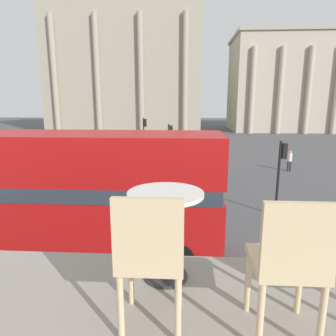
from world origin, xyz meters
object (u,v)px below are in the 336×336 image
at_px(cafe_chair_0, 150,255).
at_px(plaza_building_left, 128,69).
at_px(car_navy, 184,168).
at_px(traffic_light_far, 144,133).
at_px(pedestrian_grey, 63,154).
at_px(traffic_light_mid, 170,141).
at_px(traffic_light_near, 281,167).
at_px(cafe_dining_table, 166,216).
at_px(plaza_building_right, 294,84).
at_px(double_decker_bus, 63,189).
at_px(cafe_chair_1, 289,261).
at_px(pedestrian_blue, 117,143).
at_px(pedestrian_olive, 178,140).
at_px(pedestrian_white, 290,159).

height_order(cafe_chair_0, plaza_building_left, plaza_building_left).
bearing_deg(car_navy, cafe_chair_0, -55.08).
height_order(cafe_chair_0, traffic_light_far, cafe_chair_0).
relative_size(traffic_light_far, pedestrian_grey, 2.12).
xyz_separation_m(traffic_light_mid, pedestrian_grey, (-8.96, 1.98, -1.33)).
distance_m(traffic_light_near, pedestrian_grey, 17.77).
distance_m(cafe_dining_table, plaza_building_right, 60.03).
bearing_deg(double_decker_bus, pedestrian_grey, 118.67).
xyz_separation_m(cafe_chair_1, pedestrian_blue, (-7.64, 28.43, -3.21)).
bearing_deg(pedestrian_olive, plaza_building_left, -88.71).
xyz_separation_m(plaza_building_right, traffic_light_far, (-23.72, -31.77, -5.98)).
height_order(double_decker_bus, pedestrian_olive, double_decker_bus).
bearing_deg(cafe_chair_1, double_decker_bus, 119.16).
bearing_deg(pedestrian_blue, cafe_chair_1, 140.58).
height_order(cafe_chair_1, pedestrian_olive, cafe_chair_1).
relative_size(car_navy, pedestrian_blue, 2.29).
xyz_separation_m(plaza_building_left, car_navy, (10.42, -34.93, -10.35)).
distance_m(cafe_chair_0, traffic_light_near, 12.84).
relative_size(traffic_light_near, pedestrian_blue, 1.91).
distance_m(double_decker_bus, plaza_building_left, 47.17).
height_order(pedestrian_olive, pedestrian_blue, pedestrian_blue).
relative_size(traffic_light_far, pedestrian_blue, 2.10).
xyz_separation_m(pedestrian_white, pedestrian_grey, (-18.09, 0.81, 0.15)).
bearing_deg(plaza_building_right, traffic_light_near, -109.16).
bearing_deg(cafe_dining_table, traffic_light_near, 68.35).
bearing_deg(cafe_dining_table, cafe_chair_0, -95.02).
distance_m(cafe_chair_0, pedestrian_grey, 24.46).
bearing_deg(pedestrian_olive, cafe_chair_0, 68.40).
relative_size(cafe_chair_1, pedestrian_olive, 0.52).
bearing_deg(cafe_dining_table, pedestrian_blue, 103.90).
bearing_deg(pedestrian_blue, double_decker_bus, 133.72).
relative_size(cafe_dining_table, pedestrian_grey, 0.40).
distance_m(cafe_chair_0, car_navy, 19.07).
xyz_separation_m(cafe_chair_1, car_navy, (-0.67, 18.76, -3.58)).
bearing_deg(cafe_chair_0, cafe_chair_1, 3.20).
bearing_deg(pedestrian_blue, traffic_light_far, 171.68).
height_order(traffic_light_near, pedestrian_olive, traffic_light_near).
height_order(traffic_light_near, traffic_light_mid, traffic_light_mid).
xyz_separation_m(cafe_dining_table, cafe_chair_0, (-0.05, -0.59, -0.02)).
height_order(cafe_chair_1, plaza_building_left, plaza_building_left).
xyz_separation_m(cafe_chair_0, plaza_building_left, (-10.28, 53.65, 6.77)).
height_order(cafe_dining_table, car_navy, cafe_dining_table).
relative_size(cafe_chair_0, car_navy, 0.22).
bearing_deg(pedestrian_white, pedestrian_blue, 165.54).
relative_size(cafe_dining_table, traffic_light_mid, 0.20).
relative_size(traffic_light_mid, car_navy, 0.87).
height_order(car_navy, pedestrian_olive, pedestrian_olive).
distance_m(pedestrian_white, pedestrian_grey, 18.11).
bearing_deg(pedestrian_white, car_navy, -151.32).
distance_m(traffic_light_mid, car_navy, 2.45).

